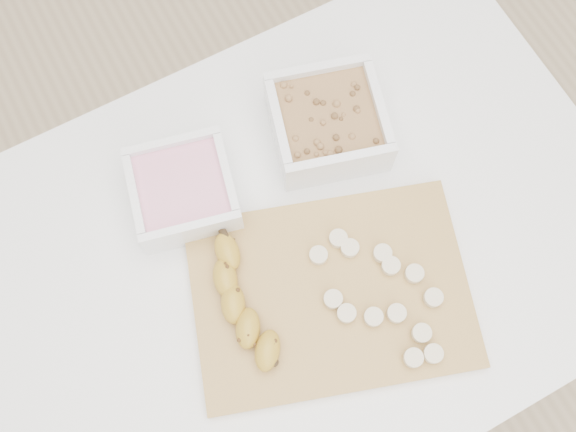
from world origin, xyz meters
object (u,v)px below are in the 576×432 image
bowl_yogurt (183,190)px  cutting_board (331,293)px  bowl_granola (328,122)px  banana (244,305)px  table (297,262)px

bowl_yogurt → cutting_board: 0.26m
bowl_yogurt → bowl_granola: 0.24m
banana → bowl_granola: bearing=55.0°
bowl_granola → cutting_board: 0.26m
table → banana: bearing=-157.1°
cutting_board → banana: banana is taller
cutting_board → table: bearing=94.6°
table → banana: banana is taller
bowl_yogurt → banana: 0.19m
cutting_board → bowl_granola: bearing=62.0°
table → bowl_yogurt: (-0.11, 0.14, 0.13)m
bowl_granola → cutting_board: size_ratio=0.52×
cutting_board → banana: size_ratio=1.98×
table → banana: (-0.11, -0.05, 0.13)m
banana → table: bearing=39.9°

